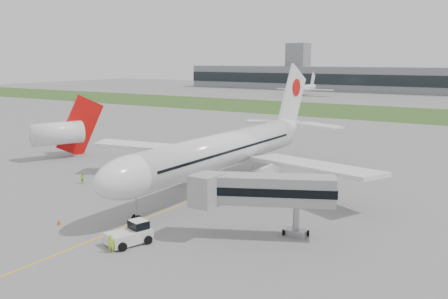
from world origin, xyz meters
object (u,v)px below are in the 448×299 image
Objects in this scene: airliner at (227,149)px; pushback_tug at (131,233)px; jet_bridge at (260,190)px; neighbor_aircraft at (61,132)px; ground_crew_near at (111,243)px.

airliner is 10.85× the size of pushback_tug.
jet_bridge is 0.92× the size of neighbor_aircraft.
jet_bridge is at bearing 58.21° from pushback_tug.
pushback_tug is 0.35× the size of jet_bridge.
pushback_tug is 2.96m from ground_crew_near.
neighbor_aircraft reaches higher than ground_crew_near.
airliner is 3.83× the size of jet_bridge.
airliner is 28.79m from ground_crew_near.
airliner is 28.98× the size of ground_crew_near.
airliner reaches higher than pushback_tug.
airliner is 3.52× the size of neighbor_aircraft.
neighbor_aircraft is at bearing 136.21° from jet_bridge.
jet_bridge reaches higher than ground_crew_near.
airliner is at bearing 105.89° from jet_bridge.
jet_bridge is at bearing -143.36° from ground_crew_near.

